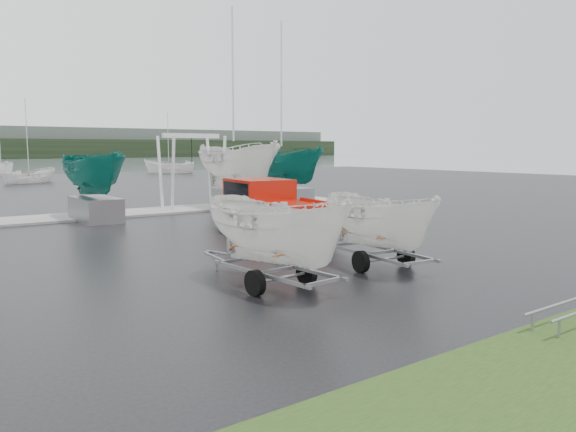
# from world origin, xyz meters

# --- Properties ---
(ground_plane) EXTENTS (120.00, 120.00, 0.00)m
(ground_plane) POSITION_xyz_m (0.00, 0.00, 0.00)
(ground_plane) COLOR black
(ground_plane) RESTS_ON ground
(dock) EXTENTS (30.00, 3.00, 0.12)m
(dock) POSITION_xyz_m (0.00, 13.00, 0.05)
(dock) COLOR #979792
(dock) RESTS_ON ground
(pickup_truck) EXTENTS (3.00, 6.68, 2.15)m
(pickup_truck) POSITION_xyz_m (3.32, 2.98, 1.12)
(pickup_truck) COLOR #991308
(pickup_truck) RESTS_ON ground
(trailer_hitched) EXTENTS (1.87, 3.72, 4.88)m
(trailer_hitched) POSITION_xyz_m (2.48, -3.72, 2.65)
(trailer_hitched) COLOR gray
(trailer_hitched) RESTS_ON ground
(trailer_parked) EXTENTS (1.90, 3.68, 5.21)m
(trailer_parked) POSITION_xyz_m (-1.17, -3.86, 2.82)
(trailer_parked) COLOR gray
(trailer_parked) RESTS_ON ground
(boat_hoist) EXTENTS (3.30, 2.18, 4.12)m
(boat_hoist) POSITION_xyz_m (5.21, 13.00, 2.67)
(boat_hoist) COLOR silver
(boat_hoist) RESTS_ON ground
(keelboat_1) EXTENTS (2.07, 3.20, 6.61)m
(keelboat_1) POSITION_xyz_m (-0.65, 11.20, 3.23)
(keelboat_1) COLOR gray
(keelboat_1) RESTS_ON ground
(keelboat_2) EXTENTS (2.54, 3.20, 10.72)m
(keelboat_2) POSITION_xyz_m (6.94, 11.00, 4.05)
(keelboat_2) COLOR gray
(keelboat_2) RESTS_ON ground
(keelboat_3) EXTENTS (2.28, 3.20, 10.45)m
(keelboat_3) POSITION_xyz_m (10.34, 11.30, 3.61)
(keelboat_3) COLOR gray
(keelboat_3) RESTS_ON ground
(moored_boat_2) EXTENTS (2.93, 2.91, 10.88)m
(moored_boat_2) POSITION_xyz_m (3.30, 43.18, 0.01)
(moored_boat_2) COLOR silver
(moored_boat_2) RESTS_ON ground
(moored_boat_3) EXTENTS (3.89, 3.91, 11.64)m
(moored_boat_3) POSITION_xyz_m (22.95, 54.61, 0.00)
(moored_boat_3) COLOR silver
(moored_boat_3) RESTS_ON ground
(moored_boat_5) EXTENTS (2.62, 2.69, 11.43)m
(moored_boat_5) POSITION_xyz_m (4.54, 64.57, 0.00)
(moored_boat_5) COLOR silver
(moored_boat_5) RESTS_ON ground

